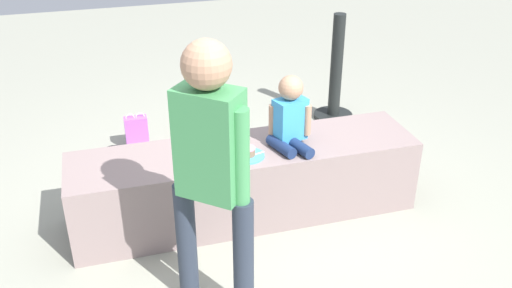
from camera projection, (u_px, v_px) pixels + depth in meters
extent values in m
plane|color=gray|center=(246.00, 213.00, 3.99)|extent=(12.00, 12.00, 0.00)
cube|color=gray|center=(246.00, 182.00, 3.87)|extent=(2.32, 0.55, 0.52)
cylinder|color=navy|center=(281.00, 146.00, 3.69)|extent=(0.15, 0.26, 0.08)
cylinder|color=navy|center=(299.00, 146.00, 3.69)|extent=(0.15, 0.26, 0.08)
cube|color=#3794D4|center=(290.00, 119.00, 3.72)|extent=(0.24, 0.19, 0.28)
sphere|color=tan|center=(291.00, 88.00, 3.61)|extent=(0.16, 0.16, 0.16)
cylinder|color=tan|center=(272.00, 120.00, 3.72)|extent=(0.05, 0.05, 0.21)
cylinder|color=tan|center=(307.00, 120.00, 3.72)|extent=(0.05, 0.05, 0.21)
cylinder|color=#2A3341|center=(244.00, 261.00, 2.97)|extent=(0.11, 0.11, 0.74)
cylinder|color=#2A3341|center=(187.00, 243.00, 3.10)|extent=(0.11, 0.11, 0.74)
cube|color=#439153|center=(210.00, 144.00, 2.73)|extent=(0.36, 0.35, 0.57)
sphere|color=tan|center=(206.00, 65.00, 2.54)|extent=(0.24, 0.24, 0.24)
cylinder|color=#439153|center=(241.00, 160.00, 2.69)|extent=(0.09, 0.09, 0.54)
cylinder|color=#439153|center=(181.00, 146.00, 2.81)|extent=(0.09, 0.09, 0.54)
cylinder|color=#4CA5D8|center=(247.00, 156.00, 3.64)|extent=(0.22, 0.22, 0.01)
cylinder|color=#805F46|center=(247.00, 152.00, 3.63)|extent=(0.10, 0.10, 0.04)
cylinder|color=pink|center=(247.00, 148.00, 3.62)|extent=(0.10, 0.10, 0.01)
cube|color=silver|center=(257.00, 154.00, 3.65)|extent=(0.11, 0.04, 0.00)
cube|color=#B259BF|center=(137.00, 133.00, 4.78)|extent=(0.19, 0.10, 0.29)
torus|color=white|center=(130.00, 118.00, 4.70)|extent=(0.08, 0.01, 0.08)
torus|color=white|center=(140.00, 117.00, 4.72)|extent=(0.08, 0.01, 0.08)
cylinder|color=black|center=(333.00, 116.00, 5.36)|extent=(0.36, 0.36, 0.04)
cylinder|color=black|center=(336.00, 66.00, 5.13)|extent=(0.11, 0.11, 0.95)
cylinder|color=silver|center=(252.00, 153.00, 4.61)|extent=(0.07, 0.07, 0.14)
cone|color=silver|center=(252.00, 144.00, 4.57)|extent=(0.06, 0.06, 0.03)
cylinder|color=#268C3F|center=(252.00, 142.00, 4.56)|extent=(0.03, 0.03, 0.01)
cylinder|color=red|center=(205.00, 160.00, 4.57)|extent=(0.08, 0.08, 0.09)
cube|color=black|center=(116.00, 170.00, 4.33)|extent=(0.34, 0.12, 0.18)
torus|color=black|center=(114.00, 160.00, 4.28)|extent=(0.25, 0.01, 0.25)
cube|color=brown|center=(202.00, 122.00, 5.06)|extent=(0.32, 0.15, 0.19)
torus|color=brown|center=(202.00, 113.00, 5.02)|extent=(0.24, 0.01, 0.24)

